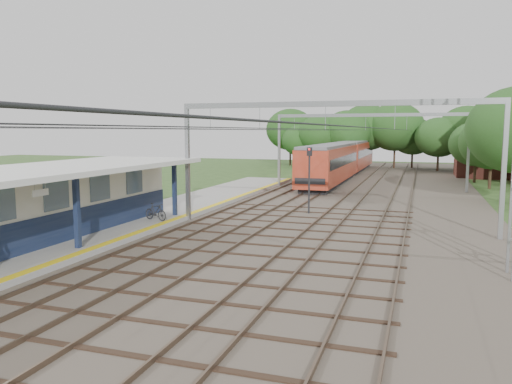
% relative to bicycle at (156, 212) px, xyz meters
% --- Properties ---
extents(ground, '(160.00, 160.00, 0.00)m').
position_rel_bicycle_xyz_m(ground, '(6.08, -13.01, -0.85)').
color(ground, '#2D4C1E').
rests_on(ground, ground).
extents(ballast_bed, '(18.00, 90.00, 0.10)m').
position_rel_bicycle_xyz_m(ballast_bed, '(10.08, 16.99, -0.80)').
color(ballast_bed, '#473D33').
rests_on(ballast_bed, ground).
extents(platform, '(5.00, 52.00, 0.35)m').
position_rel_bicycle_xyz_m(platform, '(-1.42, 0.99, -0.67)').
color(platform, gray).
rests_on(platform, ground).
extents(yellow_stripe, '(0.45, 52.00, 0.01)m').
position_rel_bicycle_xyz_m(yellow_stripe, '(0.83, 0.99, -0.49)').
color(yellow_stripe, yellow).
rests_on(yellow_stripe, platform).
extents(station_building, '(3.41, 18.00, 3.40)m').
position_rel_bicycle_xyz_m(station_building, '(-2.79, -6.01, 1.20)').
color(station_building, beige).
rests_on(station_building, platform).
extents(canopy, '(6.40, 20.00, 3.44)m').
position_rel_bicycle_xyz_m(canopy, '(-1.69, -7.01, 2.80)').
color(canopy, '#131E3D').
rests_on(canopy, platform).
extents(rail_tracks, '(11.80, 88.00, 0.15)m').
position_rel_bicycle_xyz_m(rail_tracks, '(7.58, 16.99, -0.67)').
color(rail_tracks, brown).
rests_on(rail_tracks, ballast_bed).
extents(catenary_system, '(17.22, 88.00, 7.00)m').
position_rel_bicycle_xyz_m(catenary_system, '(9.47, 12.27, 4.66)').
color(catenary_system, gray).
rests_on(catenary_system, ground).
extents(tree_band, '(31.72, 30.88, 8.82)m').
position_rel_bicycle_xyz_m(tree_band, '(9.93, 44.11, 4.07)').
color(tree_band, '#382619').
rests_on(tree_band, ground).
extents(house_far, '(8.00, 6.12, 8.66)m').
position_rel_bicycle_xyz_m(house_far, '(22.08, 38.99, 2.39)').
color(house_far, brown).
rests_on(house_far, ground).
extents(bicycle, '(1.72, 0.93, 0.99)m').
position_rel_bicycle_xyz_m(bicycle, '(0.00, 0.00, 0.00)').
color(bicycle, black).
rests_on(bicycle, platform).
extents(train, '(3.05, 37.92, 3.99)m').
position_rel_bicycle_xyz_m(train, '(5.58, 34.39, 1.38)').
color(train, black).
rests_on(train, ballast_bed).
extents(signal_post, '(0.35, 0.31, 4.38)m').
position_rel_bicycle_xyz_m(signal_post, '(7.43, 6.62, 1.92)').
color(signal_post, black).
rests_on(signal_post, ground).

